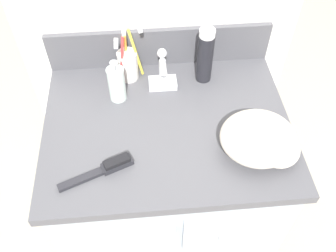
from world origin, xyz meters
The scene contains 9 objects.
ground_plane centered at (0.00, 0.00, 0.00)m, with size 6.00×6.00×0.00m, color #ADA393.
vanity centered at (0.00, 0.00, 0.41)m, with size 0.74×0.58×0.78m.
backsplash centered at (0.00, 0.28, 0.85)m, with size 0.74×0.02×0.14m.
sink_faucet centered at (0.00, 0.16, 0.83)m, with size 0.09×0.09×0.14m.
toothbrush_cup centered at (-0.11, 0.21, 0.84)m, with size 0.09×0.08×0.20m.
soap_dispenser centered at (-0.14, 0.12, 0.85)m, with size 0.05×0.06×0.15m.
shaving_cream_can centered at (0.14, 0.18, 0.88)m, with size 0.05×0.05×0.19m.
hairbrush centered at (-0.18, -0.15, 0.79)m, with size 0.20×0.10×0.03m.
hand_towel centered at (0.25, -0.12, 0.83)m, with size 0.22×0.19×0.10m.
Camera 1 is at (-0.06, -0.72, 1.64)m, focal length 40.00 mm.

